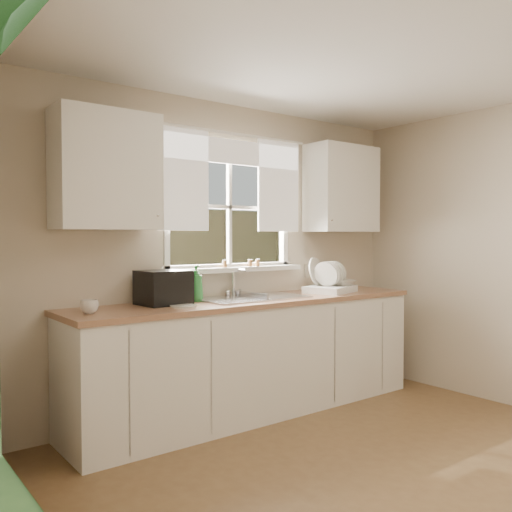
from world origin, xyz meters
TOP-DOWN VIEW (x-y plane):
  - ground at (0.00, 0.00)m, footprint 4.00×4.00m
  - room_walls at (0.00, -0.07)m, footprint 3.62×4.02m
  - ceiling at (0.00, 0.00)m, footprint 3.60×4.00m
  - window at (0.00, 2.00)m, footprint 1.38×0.16m
  - curtains at (0.00, 1.95)m, footprint 1.50×0.03m
  - base_cabinets at (0.00, 1.68)m, footprint 3.00×0.62m
  - countertop at (0.00, 1.68)m, footprint 3.04×0.65m
  - upper_cabinet_left at (-1.15, 1.82)m, footprint 0.70×0.33m
  - upper_cabinet_right at (1.15, 1.82)m, footprint 0.70×0.33m
  - wall_outlet at (0.88, 1.99)m, footprint 0.08×0.01m
  - sill_jars at (0.10, 1.94)m, footprint 0.38×0.04m
  - backyard at (0.58, 8.42)m, footprint 20.00×10.00m
  - sink at (0.00, 1.71)m, footprint 0.88×0.52m
  - dish_rack at (0.82, 1.66)m, footprint 0.52×0.46m
  - bowl at (0.95, 1.61)m, footprint 0.23×0.23m
  - soap_bottle_a at (-0.46, 1.80)m, footprint 0.11×0.11m
  - soap_bottle_b at (-0.47, 1.85)m, footprint 0.10×0.10m
  - soap_bottle_c at (-0.84, 1.83)m, footprint 0.16×0.16m
  - saucer at (-0.69, 1.58)m, footprint 0.19×0.19m
  - cup at (-1.34, 1.64)m, footprint 0.14×0.14m
  - black_appliance at (-0.74, 1.78)m, footprint 0.36×0.32m

SIDE VIEW (x-z plane):
  - ground at x=0.00m, z-range 0.00..0.00m
  - base_cabinets at x=0.00m, z-range 0.00..0.87m
  - sink at x=0.00m, z-range 0.64..1.04m
  - countertop at x=0.00m, z-range 0.87..0.91m
  - saucer at x=-0.69m, z-range 0.91..0.92m
  - cup at x=-1.34m, z-range 0.91..1.00m
  - dish_rack at x=0.82m, z-range 0.83..1.14m
  - soap_bottle_c at x=-0.84m, z-range 0.91..1.06m
  - bowl at x=0.95m, z-range 0.97..1.02m
  - soap_bottle_b at x=-0.47m, z-range 0.91..1.10m
  - black_appliance at x=-0.74m, z-range 0.91..1.16m
  - soap_bottle_a at x=-0.46m, z-range 0.91..1.19m
  - wall_outlet at x=0.88m, z-range 1.02..1.14m
  - sill_jars at x=0.10m, z-range 1.15..1.21m
  - room_walls at x=0.00m, z-range -0.01..2.49m
  - window at x=0.00m, z-range 0.95..2.02m
  - upper_cabinet_left at x=-1.15m, z-range 1.45..2.25m
  - upper_cabinet_right at x=1.15m, z-range 1.45..2.25m
  - curtains at x=0.00m, z-range 1.53..2.34m
  - ceiling at x=0.00m, z-range 2.49..2.51m
  - backyard at x=0.58m, z-range 0.40..6.53m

